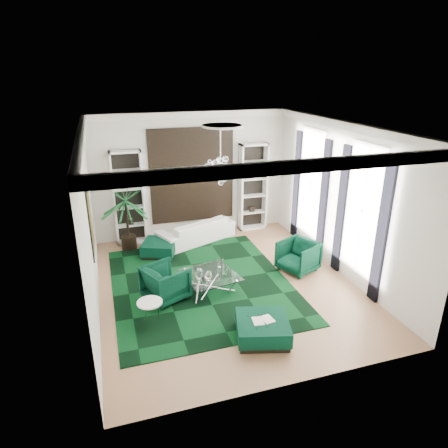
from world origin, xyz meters
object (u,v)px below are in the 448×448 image
object	(u,v)px
armchair_left	(166,283)
palm	(126,210)
coffee_table	(210,282)
ottoman_side	(160,248)
side_table	(150,313)
ottoman_front	(262,329)
sofa	(196,230)
armchair_right	(298,256)

from	to	relation	value
armchair_left	palm	xyz separation A→B (m)	(-0.57, 3.06, 0.79)
coffee_table	ottoman_side	xyz separation A→B (m)	(-0.83, 2.30, -0.01)
side_table	ottoman_front	bearing A→B (deg)	-29.47
sofa	ottoman_front	distance (m)	5.03
ottoman_front	palm	bearing A→B (deg)	112.65
sofa	armchair_right	xyz separation A→B (m)	(2.07, -2.69, 0.06)
side_table	palm	world-z (taller)	palm
sofa	palm	distance (m)	2.18
ottoman_side	ottoman_front	bearing A→B (deg)	-73.17
sofa	side_table	size ratio (longest dim) A/B	4.60
armchair_right	sofa	bearing A→B (deg)	-166.93
armchair_right	palm	bearing A→B (deg)	-148.28
sofa	armchair_left	world-z (taller)	armchair_left
ottoman_front	ottoman_side	bearing A→B (deg)	106.83
ottoman_front	palm	size ratio (longest dim) A/B	0.42
sofa	ottoman_side	distance (m)	1.39
ottoman_front	palm	xyz separation A→B (m)	(-2.11, 5.07, 1.00)
side_table	palm	bearing A→B (deg)	91.45
sofa	armchair_right	bearing A→B (deg)	105.27
ottoman_front	palm	distance (m)	5.58
armchair_right	ottoman_side	distance (m)	3.86
coffee_table	ottoman_side	size ratio (longest dim) A/B	1.33
armchair_left	ottoman_side	world-z (taller)	armchair_left
sofa	coffee_table	size ratio (longest dim) A/B	2.00
armchair_right	armchair_left	bearing A→B (deg)	-109.07
armchair_left	coffee_table	xyz separation A→B (m)	(1.05, 0.06, -0.20)
palm	side_table	bearing A→B (deg)	-88.55
coffee_table	armchair_left	bearing A→B (deg)	-176.78
armchair_right	ottoman_front	xyz separation A→B (m)	(-1.96, -2.35, -0.21)
ottoman_front	armchair_left	bearing A→B (deg)	127.51
sofa	palm	bearing A→B (deg)	-23.33
sofa	ottoman_front	world-z (taller)	sofa
armchair_left	ottoman_front	size ratio (longest dim) A/B	0.89
sofa	armchair_left	xyz separation A→B (m)	(-1.43, -3.02, 0.06)
armchair_left	coffee_table	bearing A→B (deg)	-111.35
armchair_left	armchair_right	distance (m)	3.52
armchair_right	ottoman_side	world-z (taller)	armchair_right
ottoman_side	palm	distance (m)	1.45
ottoman_side	side_table	size ratio (longest dim) A/B	1.73
coffee_table	palm	bearing A→B (deg)	118.43
armchair_left	palm	bearing A→B (deg)	-13.98
sofa	ottoman_front	xyz separation A→B (m)	(0.11, -5.03, -0.15)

